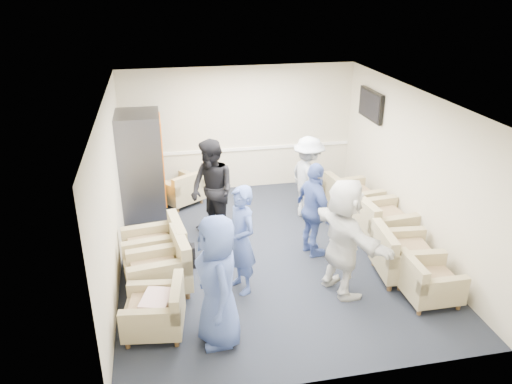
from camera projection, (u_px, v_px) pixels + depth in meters
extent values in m
plane|color=black|center=(270.00, 253.00, 8.61)|extent=(6.00, 6.00, 0.00)
plane|color=white|center=(272.00, 98.00, 7.53)|extent=(6.00, 6.00, 0.00)
cube|color=beige|center=(239.00, 129.00, 10.76)|extent=(5.00, 0.02, 2.70)
cube|color=beige|center=(333.00, 284.00, 5.37)|extent=(5.00, 0.02, 2.70)
cube|color=beige|center=(111.00, 193.00, 7.61)|extent=(0.02, 6.00, 2.70)
cube|color=beige|center=(413.00, 170.00, 8.52)|extent=(0.02, 6.00, 2.70)
cube|color=white|center=(240.00, 149.00, 10.92)|extent=(4.98, 0.04, 0.06)
cube|color=black|center=(371.00, 105.00, 9.85)|extent=(0.07, 1.00, 0.58)
cube|color=black|center=(369.00, 105.00, 9.84)|extent=(0.01, 0.92, 0.50)
cube|color=#515159|center=(372.00, 112.00, 9.92)|extent=(0.04, 0.10, 0.25)
cube|color=tan|center=(154.00, 316.00, 6.63)|extent=(0.87, 0.87, 0.25)
cube|color=#8A6E4C|center=(153.00, 306.00, 6.56)|extent=(0.60, 0.57, 0.09)
cube|color=tan|center=(177.00, 296.00, 6.53)|extent=(0.23, 0.78, 0.36)
cube|color=tan|center=(157.00, 273.00, 7.51)|extent=(1.04, 1.04, 0.30)
cube|color=#8A6E4C|center=(156.00, 262.00, 7.43)|extent=(0.71, 0.68, 0.11)
cube|color=tan|center=(181.00, 248.00, 7.48)|extent=(0.28, 0.93, 0.43)
cube|color=tan|center=(155.00, 257.00, 7.94)|extent=(1.03, 1.03, 0.30)
cube|color=#8A6E4C|center=(154.00, 246.00, 7.86)|extent=(0.71, 0.67, 0.11)
cube|color=tan|center=(177.00, 233.00, 7.91)|extent=(0.27, 0.93, 0.43)
cube|color=tan|center=(430.00, 286.00, 7.29)|extent=(0.76, 0.76, 0.25)
cube|color=#8A6E4C|center=(431.00, 276.00, 7.23)|extent=(0.53, 0.49, 0.09)
cube|color=tan|center=(412.00, 271.00, 7.12)|extent=(0.13, 0.75, 0.35)
cube|color=tan|center=(405.00, 261.00, 7.85)|extent=(0.96, 0.96, 0.29)
cube|color=#8A6E4C|center=(406.00, 250.00, 7.77)|extent=(0.67, 0.63, 0.10)
cube|color=tan|center=(385.00, 243.00, 7.67)|extent=(0.23, 0.90, 0.42)
cube|color=tan|center=(382.00, 228.00, 8.83)|extent=(1.03, 1.03, 0.31)
cube|color=#8A6E4C|center=(383.00, 217.00, 8.75)|extent=(0.71, 0.67, 0.11)
cube|color=tan|center=(364.00, 212.00, 8.58)|extent=(0.24, 0.96, 0.45)
cube|color=tan|center=(353.00, 203.00, 9.83)|extent=(1.01, 1.01, 0.29)
cube|color=#8A6E4C|center=(353.00, 194.00, 9.75)|extent=(0.70, 0.66, 0.10)
cube|color=tan|center=(337.00, 189.00, 9.57)|extent=(0.27, 0.90, 0.42)
cube|color=tan|center=(180.00, 193.00, 10.40)|extent=(1.06, 1.06, 0.25)
cube|color=#8A6E4C|center=(180.00, 185.00, 10.34)|extent=(0.70, 0.71, 0.09)
cube|color=tan|center=(189.00, 183.00, 10.08)|extent=(0.71, 0.52, 0.36)
cube|color=#515159|center=(141.00, 166.00, 9.56)|extent=(0.82, 0.98, 2.08)
cube|color=#FF4505|center=(163.00, 160.00, 9.60)|extent=(0.02, 0.84, 1.66)
cube|color=black|center=(166.00, 201.00, 9.95)|extent=(0.02, 0.49, 0.13)
cube|color=black|center=(187.00, 256.00, 8.14)|extent=(0.27, 0.20, 0.38)
sphere|color=black|center=(186.00, 247.00, 8.08)|extent=(0.19, 0.19, 0.19)
cube|color=silver|center=(157.00, 301.00, 6.55)|extent=(0.48, 0.56, 0.14)
imported|color=#455DA7|center=(218.00, 282.00, 6.22)|extent=(0.66, 0.93, 1.79)
imported|color=#455DA7|center=(241.00, 240.00, 7.30)|extent=(0.60, 0.72, 1.69)
imported|color=black|center=(212.00, 191.00, 8.78)|extent=(1.05, 1.12, 1.84)
imported|color=silver|center=(308.00, 179.00, 9.54)|extent=(0.80, 1.17, 1.66)
imported|color=#455DA7|center=(314.00, 210.00, 8.27)|extent=(0.61, 1.03, 1.65)
imported|color=silver|center=(344.00, 238.00, 7.23)|extent=(0.97, 1.78, 1.83)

